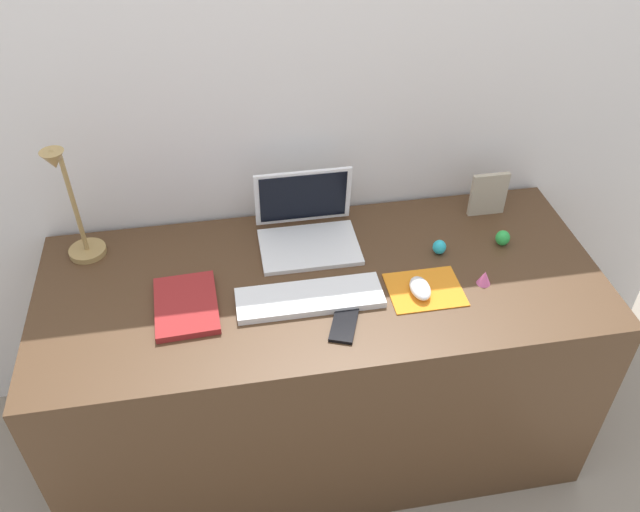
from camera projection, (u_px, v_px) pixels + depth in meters
name	position (u px, v px, depth m)	size (l,w,h in m)	color
ground_plane	(321.00, 431.00, 2.36)	(6.00, 6.00, 0.00)	gray
back_wall	(302.00, 191.00, 2.15)	(2.84, 0.05, 1.58)	silver
desk	(322.00, 364.00, 2.13)	(1.64, 0.69, 0.74)	#4C331E
laptop	(307.00, 224.00, 2.00)	(0.30, 0.24, 0.21)	white
keyboard	(310.00, 298.00, 1.82)	(0.41, 0.13, 0.02)	white
mousepad	(425.00, 290.00, 1.85)	(0.21, 0.17, 0.00)	orange
mouse	(420.00, 288.00, 1.83)	(0.06, 0.10, 0.03)	white
cell_phone	(344.00, 325.00, 1.74)	(0.06, 0.13, 0.01)	black
desk_lamp	(72.00, 208.00, 1.84)	(0.11, 0.15, 0.40)	#A5844C
notebook_pad	(186.00, 305.00, 1.79)	(0.17, 0.24, 0.02)	maroon
picture_frame	(488.00, 194.00, 2.09)	(0.12, 0.02, 0.15)	#B2A58C
toy_figurine_cyan	(439.00, 247.00, 1.97)	(0.04, 0.04, 0.05)	#28B7CC
toy_figurine_pink	(484.00, 278.00, 1.86)	(0.04, 0.04, 0.04)	pink
toy_figurine_green	(503.00, 238.00, 2.00)	(0.04, 0.04, 0.05)	green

